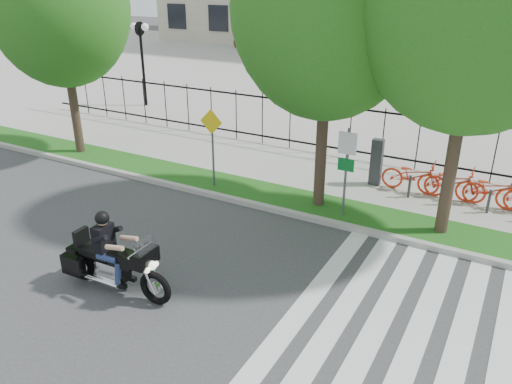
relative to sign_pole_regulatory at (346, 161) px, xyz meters
The scene contains 13 objects.
ground 5.12m from the sign_pole_regulatory, 107.84° to the right, with size 120.00×120.00×0.00m, color #38383A.
curb 2.27m from the sign_pole_regulatory, 162.00° to the right, with size 60.00×0.20×0.15m, color #9D9C94.
grass_verge 2.25m from the sign_pole_regulatory, 165.87° to the left, with size 60.00×1.50×0.15m, color #1A5816.
sidewalk 3.63m from the sign_pole_regulatory, 117.17° to the left, with size 60.00×3.50×0.15m, color #A3A098.
plaza 20.54m from the sign_pole_regulatory, 94.13° to the left, with size 80.00×34.00×0.10m, color #A3A098.
crosswalk_stripes 5.93m from the sign_pole_regulatory, 53.80° to the right, with size 5.70×8.00×0.01m, color silver, non-canonical shape.
iron_fence 4.89m from the sign_pole_regulatory, 107.69° to the left, with size 30.00×0.06×2.00m, color black, non-canonical shape.
lamp_post_left 15.45m from the sign_pole_regulatory, 151.15° to the left, with size 1.06×0.70×4.25m.
street_tree_0 11.25m from the sign_pole_regulatory, behind, with size 4.74×4.74×7.90m.
street_tree_1 3.96m from the sign_pole_regulatory, 157.16° to the left, with size 5.01×5.01×8.32m.
sign_pole_regulatory is the anchor object (origin of this frame).
sign_pole_warning 4.31m from the sign_pole_regulatory, behind, with size 0.78×0.09×2.49m.
motorcycle_rider 6.50m from the sign_pole_regulatory, 118.83° to the right, with size 2.90×0.86×2.24m.
Camera 1 is at (5.49, -7.54, 6.31)m, focal length 35.00 mm.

